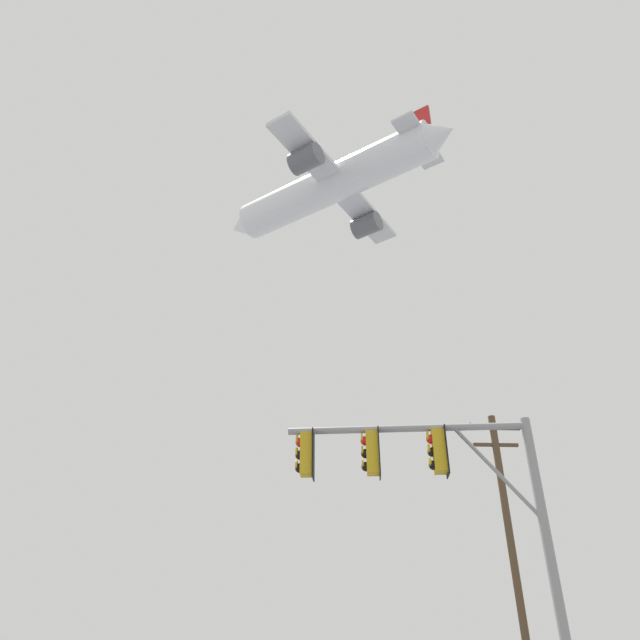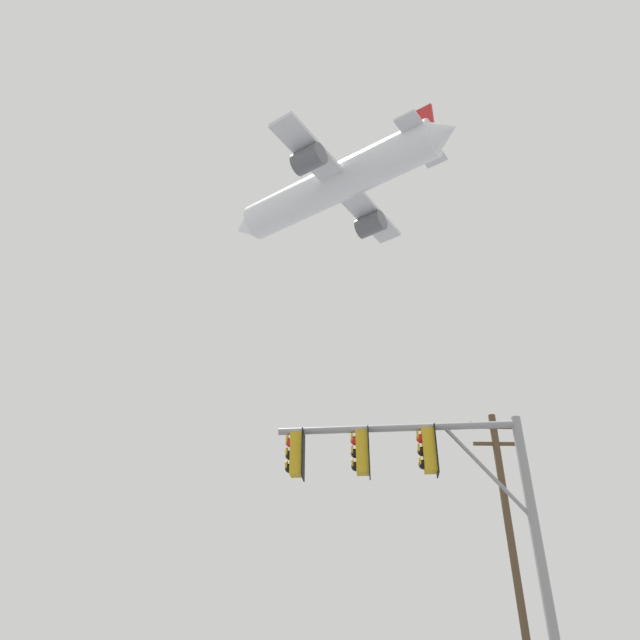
% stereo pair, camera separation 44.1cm
% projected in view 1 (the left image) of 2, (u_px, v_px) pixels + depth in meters
% --- Properties ---
extents(signal_pole_near, '(5.15, 0.85, 5.98)m').
position_uv_depth(signal_pole_near, '(435.00, 485.00, 12.29)').
color(signal_pole_near, gray).
rests_on(signal_pole_near, ground).
extents(utility_pole, '(2.20, 0.28, 10.39)m').
position_uv_depth(utility_pole, '(511.00, 542.00, 22.00)').
color(utility_pole, brown).
rests_on(utility_pole, ground).
extents(airplane, '(21.80, 17.39, 6.75)m').
position_uv_depth(airplane, '(333.00, 185.00, 57.17)').
color(airplane, white).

